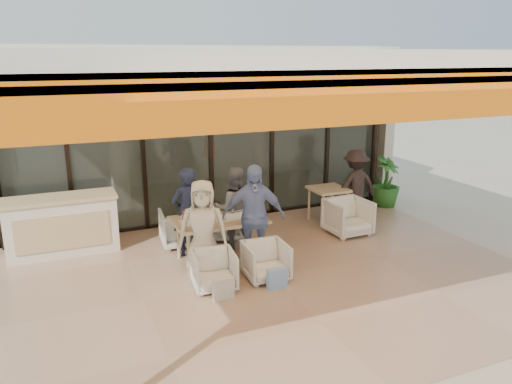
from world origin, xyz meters
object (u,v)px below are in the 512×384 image
Objects in this scene: host_counter at (62,225)px; chair_near_right at (266,259)px; diner_periwinkle at (253,217)px; side_table at (328,193)px; diner_cream at (203,229)px; standing_woman at (355,185)px; diner_grey at (234,208)px; side_chair at (348,215)px; diner_navy at (187,212)px; potted_palm at (386,182)px; dining_table at (219,222)px; chair_far_left at (181,226)px; chair_far_right at (225,223)px; chair_near_left at (214,269)px.

chair_near_right is (2.81, -2.28, -0.21)m from host_counter.
side_table is at bearing 51.26° from diner_periwinkle.
diner_cream is 1.03× the size of standing_woman.
diner_cream is (-0.84, -0.90, 0.03)m from diner_grey.
standing_woman is (3.71, 1.40, -0.02)m from diner_cream.
diner_grey is 2.29m from side_chair.
standing_woman is (3.71, 0.50, -0.03)m from diner_navy.
diner_navy is 3.14m from side_table.
potted_palm is at bearing -156.28° from standing_woman.
dining_table is 3.43m from standing_woman.
chair_far_left is at bearing -104.67° from diner_navy.
host_counter is at bearing -38.67° from diner_navy.
chair_far_right is 0.54× the size of potted_palm.
diner_cream is (-0.84, 0.50, 0.45)m from chair_near_right.
diner_periwinkle is at bearing 102.00° from diner_grey.
chair_far_left is at bearing -18.76° from diner_grey.
chair_near_left is at bearing -177.46° from chair_near_right.
standing_woman is at bearing -164.10° from chair_far_right.
chair_near_left is at bearing 82.04° from chair_far_right.
diner_periwinkle is at bearing 37.67° from chair_near_left.
dining_table is 0.62m from diner_grey.
potted_palm is (4.48, 1.47, -0.11)m from dining_table.
chair_far_left is at bearing 108.90° from diner_cream.
diner_cream is (-0.84, -1.40, 0.46)m from chair_far_right.
diner_cream reaches higher than chair_far_left.
diner_cream reaches higher than chair_near_right.
chair_near_left is 4.19m from standing_woman.
dining_table is at bearing 118.35° from diner_navy.
chair_far_right is at bearing 77.94° from diner_cream.
chair_near_right is at bearing -39.00° from host_counter.
chair_near_left is 0.42× the size of standing_woman.
side_table is at bearing -173.97° from chair_far_left.
chair_near_left is 0.41× the size of diner_cream.
diner_navy is 2.08× the size of side_table.
chair_near_right is 0.87× the size of side_table.
host_counter is 2.85m from chair_far_right.
diner_cream is at bearing -158.54° from potted_palm.
diner_grey is at bearing -165.82° from potted_palm.
diner_cream is (0.00, 0.50, 0.45)m from chair_near_left.
chair_near_right is (0.43, -0.96, -0.36)m from dining_table.
diner_cream reaches higher than diner_grey.
diner_grey is (0.00, 1.40, 0.42)m from chair_near_right.
diner_navy is (-0.84, -0.50, 0.46)m from chair_far_right.
side_table is (2.68, 0.98, -0.05)m from dining_table.
standing_woman is (2.87, 1.90, 0.42)m from chair_near_right.
diner_grey is at bearing 65.88° from diner_cream.
diner_cream is 2.00× the size of side_chair.
host_counter is 5.08m from side_table.
standing_woman reaches higher than chair_far_right.
potted_palm is (4.90, 0.52, 0.21)m from chair_far_left.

